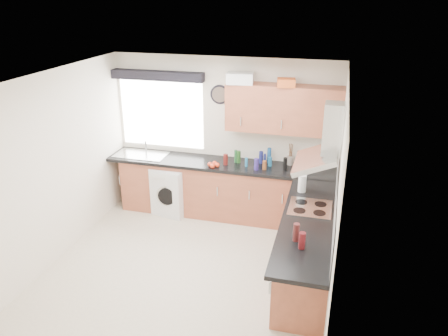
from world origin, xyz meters
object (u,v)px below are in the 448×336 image
(oven, at_px, (307,242))
(upper_cabinets, at_px, (284,109))
(extractor_hood, at_px, (324,143))
(washing_machine, at_px, (173,189))

(oven, xyz_separation_m, upper_cabinets, (-0.55, 1.32, 1.38))
(oven, xyz_separation_m, extractor_hood, (0.10, -0.00, 1.34))
(oven, distance_m, extractor_hood, 1.35)
(upper_cabinets, distance_m, washing_machine, 2.22)
(upper_cabinets, bearing_deg, extractor_hood, -63.87)
(oven, relative_size, washing_machine, 1.07)
(extractor_hood, height_order, upper_cabinets, upper_cabinets)
(oven, relative_size, upper_cabinets, 0.50)
(extractor_hood, xyz_separation_m, washing_machine, (-2.36, 1.10, -1.37))
(extractor_hood, bearing_deg, washing_machine, 155.01)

